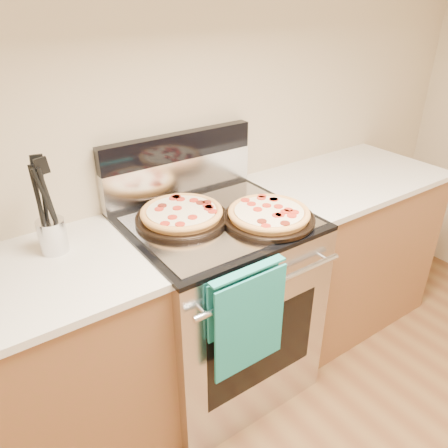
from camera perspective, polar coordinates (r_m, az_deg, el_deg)
wall_back at (r=2.00m, az=-6.90°, el=15.50°), size 4.00×0.00×4.00m
range_body at (r=2.12m, az=-0.85°, el=-10.69°), size 0.76×0.68×0.90m
oven_window at (r=1.92m, az=4.99°, el=-15.77°), size 0.56×0.01×0.40m
cooktop at (r=1.87m, az=-0.95°, el=0.36°), size 0.76×0.68×0.02m
backsplash_lower at (r=2.07m, az=-5.83°, el=6.10°), size 0.76×0.06×0.18m
backsplash_upper at (r=2.02m, az=-6.03°, el=10.05°), size 0.76×0.06×0.12m
oven_handle at (r=1.68m, az=6.36°, el=-7.88°), size 0.70×0.03×0.03m
dish_towel at (r=1.68m, az=3.00°, el=-12.07°), size 0.32×0.05×0.42m
foil_sheet at (r=1.84m, az=-0.43°, el=0.37°), size 0.70×0.55×0.01m
cabinet_left at (r=1.94m, az=-24.75°, el=-18.91°), size 1.00×0.62×0.88m
cabinet_right at (r=2.65m, az=14.72°, el=-3.31°), size 1.00×0.62×0.88m
countertop_right at (r=2.45m, az=16.01°, el=5.81°), size 1.02×0.64×0.03m
pepperoni_pizza_back at (r=1.84m, az=-5.54°, el=1.26°), size 0.42×0.42×0.05m
pepperoni_pizza_front at (r=1.84m, az=5.88°, el=1.17°), size 0.41×0.41×0.05m
utensil_crock at (r=1.75m, az=-21.48°, el=-1.45°), size 0.13×0.13×0.13m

